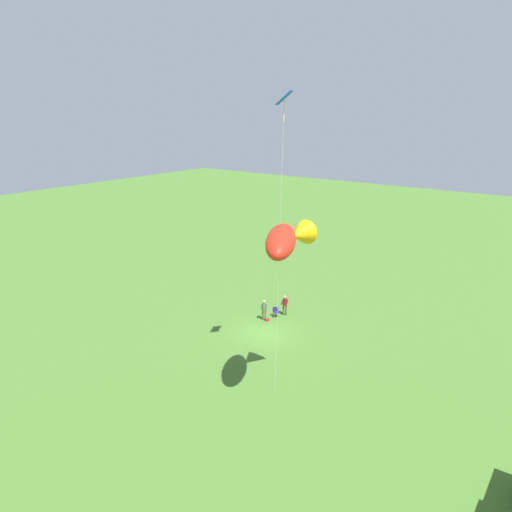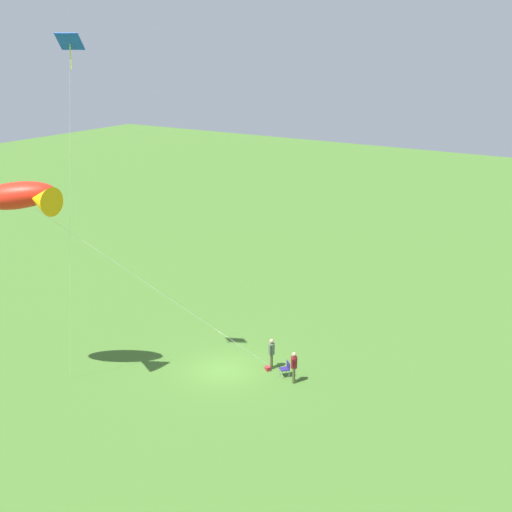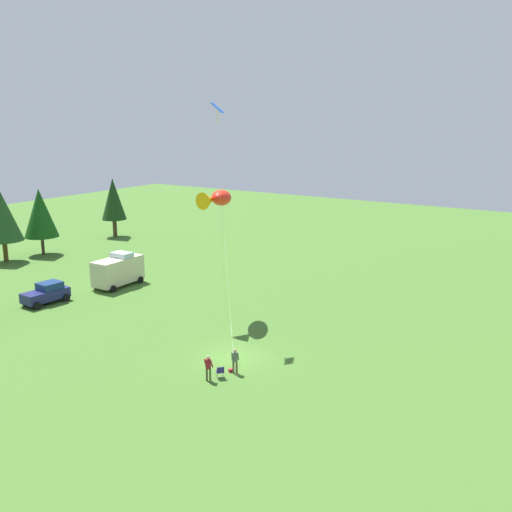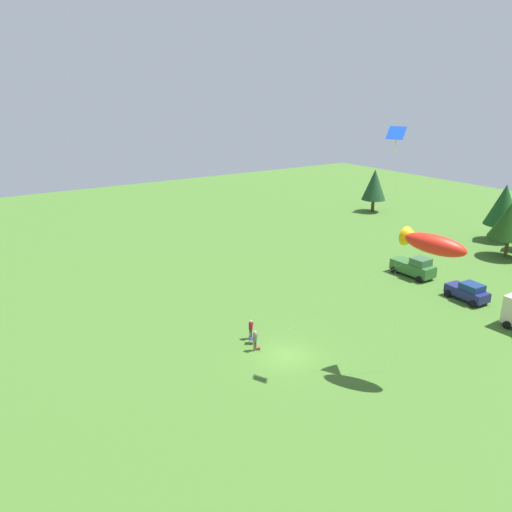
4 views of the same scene
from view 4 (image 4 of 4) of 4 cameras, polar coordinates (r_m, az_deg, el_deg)
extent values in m
plane|color=#416C27|center=(40.28, 3.51, -11.33)|extent=(160.00, 160.00, 0.00)
cylinder|color=brown|center=(40.88, -0.03, -10.14)|extent=(0.14, 0.14, 0.85)
cylinder|color=brown|center=(40.71, -0.19, -10.27)|extent=(0.14, 0.14, 0.85)
cylinder|color=#4F5F4B|center=(40.45, -0.11, -9.29)|extent=(0.46, 0.46, 0.62)
sphere|color=tan|center=(40.24, -0.11, -8.71)|extent=(0.24, 0.24, 0.24)
cylinder|color=#4F5F4B|center=(40.56, 0.11, -9.16)|extent=(0.12, 0.13, 0.55)
cylinder|color=#4F5F4B|center=(40.26, -0.18, -9.38)|extent=(0.15, 0.19, 0.56)
cube|color=navy|center=(41.82, -0.42, -9.45)|extent=(0.68, 0.68, 0.04)
cube|color=navy|center=(41.75, -0.72, -9.19)|extent=(0.38, 0.35, 0.40)
cylinder|color=#A5A8AD|center=(42.07, -0.08, -9.59)|extent=(0.03, 0.03, 0.42)
cylinder|color=#A5A8AD|center=(41.70, -0.17, -9.86)|extent=(0.03, 0.03, 0.42)
cylinder|color=#A5A8AD|center=(42.13, -0.66, -9.55)|extent=(0.03, 0.03, 0.42)
cylinder|color=#A5A8AD|center=(41.76, -0.75, -9.82)|extent=(0.03, 0.03, 0.42)
cylinder|color=#4B522E|center=(42.65, -0.53, -8.85)|extent=(0.14, 0.14, 0.85)
cylinder|color=#4B522E|center=(42.48, -0.68, -8.97)|extent=(0.14, 0.14, 0.85)
cylinder|color=maroon|center=(42.23, -0.61, -8.02)|extent=(0.45, 0.45, 0.62)
sphere|color=tan|center=(42.03, -0.61, -7.46)|extent=(0.24, 0.24, 0.24)
cylinder|color=maroon|center=(42.35, -0.40, -7.90)|extent=(0.17, 0.22, 0.56)
cylinder|color=maroon|center=(42.04, -0.68, -8.11)|extent=(0.18, 0.25, 0.55)
cube|color=#A2252F|center=(41.10, 0.33, -10.48)|extent=(0.39, 0.36, 0.22)
cube|color=#31652C|center=(58.97, 17.46, -1.29)|extent=(5.02, 2.06, 1.20)
cube|color=#345C37|center=(58.08, 18.31, -0.63)|extent=(1.82, 1.86, 0.80)
cylinder|color=black|center=(58.99, 19.42, -2.11)|extent=(0.68, 0.23, 0.68)
cylinder|color=black|center=(57.33, 18.10, -2.56)|extent=(0.68, 0.23, 0.68)
cylinder|color=black|center=(61.02, 16.75, -1.15)|extent=(0.68, 0.23, 0.68)
cylinder|color=black|center=(59.42, 15.41, -1.56)|extent=(0.68, 0.23, 0.68)
cube|color=navy|center=(54.12, 22.96, -3.87)|extent=(4.33, 2.12, 0.90)
cube|color=navy|center=(53.57, 23.47, -3.27)|extent=(2.12, 1.80, 0.65)
cylinder|color=black|center=(54.22, 24.79, -4.60)|extent=(0.69, 0.27, 0.68)
cylinder|color=black|center=(52.71, 23.49, -5.06)|extent=(0.69, 0.27, 0.68)
cylinder|color=black|center=(55.87, 22.34, -3.60)|extent=(0.69, 0.27, 0.68)
cylinder|color=black|center=(54.41, 21.01, -4.02)|extent=(0.69, 0.27, 0.68)
cylinder|color=black|center=(49.49, 26.73, -7.05)|extent=(0.69, 0.24, 0.68)
cylinder|color=#473521|center=(88.82, 13.20, 5.63)|extent=(0.55, 0.55, 2.09)
cone|color=#1B4022|center=(88.11, 13.38, 7.94)|extent=(4.07, 4.07, 5.20)
cylinder|color=#503721|center=(77.31, 26.08, 2.43)|extent=(0.43, 0.43, 2.29)
cone|color=#17491B|center=(76.44, 26.49, 5.26)|extent=(4.75, 4.75, 5.59)
cylinder|color=#4B3B19|center=(69.87, 26.72, 0.87)|extent=(0.43, 0.43, 2.52)
cone|color=#1B4312|center=(68.99, 27.15, 3.74)|extent=(5.06, 5.06, 4.73)
ellipsoid|color=red|center=(35.69, 19.83, 1.23)|extent=(4.49, 3.38, 1.86)
cone|color=#F6AF0B|center=(36.77, 17.56, 1.95)|extent=(1.44, 1.41, 1.41)
sphere|color=yellow|center=(35.36, 21.72, 1.12)|extent=(0.35, 0.35, 0.35)
cylinder|color=silver|center=(37.59, 9.18, -5.22)|extent=(9.91, 8.18, 10.09)
cylinder|color=#4C3823|center=(41.05, -0.23, -10.68)|extent=(0.04, 0.04, 0.01)
cube|color=blue|center=(34.73, 15.74, 13.40)|extent=(1.39, 1.27, 0.77)
cylinder|color=yellow|center=(34.79, 15.64, 12.29)|extent=(0.04, 0.04, 1.13)
cylinder|color=silver|center=(36.21, 15.62, -0.47)|extent=(1.35, 0.54, 17.33)
cylinder|color=#4C3823|center=(39.58, 15.52, -12.62)|extent=(0.04, 0.04, 0.01)
camera|label=1|loc=(41.95, 57.98, 5.49)|focal=35.00mm
camera|label=2|loc=(69.81, 13.07, 16.13)|focal=50.00mm
camera|label=3|loc=(60.43, -35.83, 12.07)|focal=42.00mm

